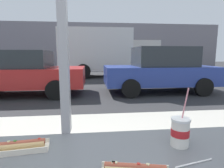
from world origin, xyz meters
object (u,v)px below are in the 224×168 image
(parked_car_blue, at_px, (160,70))
(soda_cup_left, at_px, (180,132))
(box_truck, at_px, (106,52))
(hotdog_tray_near, at_px, (21,146))
(parked_car_red, at_px, (18,72))

(parked_car_blue, bearing_deg, soda_cup_left, -109.80)
(soda_cup_left, height_order, box_truck, box_truck)
(hotdog_tray_near, xyz_separation_m, parked_car_blue, (2.96, 6.01, -0.12))
(hotdog_tray_near, bearing_deg, parked_car_blue, 63.79)
(soda_cup_left, relative_size, hotdog_tray_near, 1.14)
(parked_car_blue, relative_size, box_truck, 0.66)
(box_truck, bearing_deg, parked_car_red, -123.03)
(parked_car_blue, xyz_separation_m, box_truck, (-1.68, 5.47, 0.78))
(parked_car_red, distance_m, parked_car_blue, 5.23)
(box_truck, bearing_deg, parked_car_blue, -72.93)
(box_truck, bearing_deg, soda_cup_left, -92.47)
(soda_cup_left, xyz_separation_m, box_truck, (0.50, 11.51, 0.61))
(soda_cup_left, distance_m, box_truck, 11.54)
(hotdog_tray_near, relative_size, box_truck, 0.04)
(parked_car_red, relative_size, parked_car_blue, 1.10)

